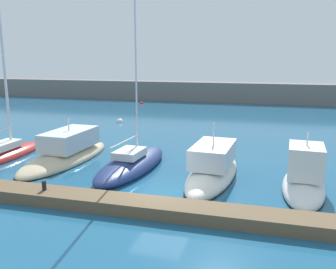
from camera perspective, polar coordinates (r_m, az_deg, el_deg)
name	(u,v)px	position (r m, az deg, el deg)	size (l,w,h in m)	color
ground_plane	(160,196)	(17.59, -1.28, -9.72)	(120.00, 120.00, 0.00)	#1E567A
dock_pier	(147,207)	(15.76, -3.33, -11.37)	(28.13, 1.44, 0.54)	brown
breakwater_seawall	(233,92)	(54.82, 10.28, 6.62)	(108.00, 2.98, 2.86)	slate
sailboat_red_nearest	(5,152)	(26.30, -24.47, -2.51)	(2.11, 7.39, 16.45)	#B72D28
motorboat_sand_second	(67,153)	(24.41, -15.70, -2.84)	(3.42, 9.14, 3.07)	beige
sailboat_navy_third	(132,164)	(21.55, -5.73, -4.61)	(3.07, 8.22, 13.89)	navy
motorboat_ivory_fourth	(213,169)	(20.17, 7.15, -5.42)	(2.93, 8.18, 3.52)	silver
motorboat_white_fifth	(304,180)	(19.31, 20.75, -6.70)	(2.48, 6.25, 3.43)	white
mooring_buoy_red	(142,104)	(51.88, -4.19, 4.88)	(0.58, 0.58, 0.58)	red
mooring_buoy_white	(120,122)	(37.41, -7.66, 1.97)	(0.71, 0.71, 0.71)	white
dock_bollard	(44,185)	(17.72, -19.05, -7.63)	(0.20, 0.20, 0.44)	black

